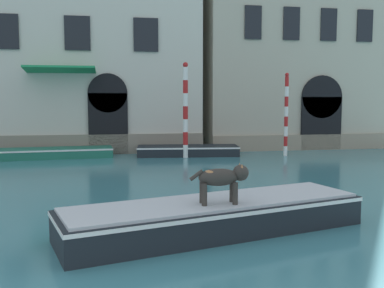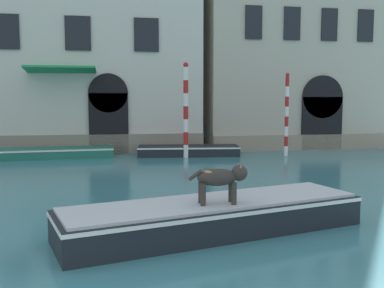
% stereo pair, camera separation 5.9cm
% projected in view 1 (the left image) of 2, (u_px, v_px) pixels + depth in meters
% --- Properties ---
extents(palazzo_left, '(12.92, 7.40, 13.14)m').
position_uv_depth(palazzo_left, '(81.00, 34.00, 25.51)').
color(palazzo_left, beige).
rests_on(palazzo_left, ground_plane).
extents(palazzo_right, '(10.92, 6.13, 17.41)m').
position_uv_depth(palazzo_right, '(290.00, 4.00, 27.46)').
color(palazzo_right, '#B2A893').
rests_on(palazzo_right, ground_plane).
extents(boat_foreground, '(7.00, 3.52, 0.71)m').
position_uv_depth(boat_foreground, '(215.00, 215.00, 9.77)').
color(boat_foreground, black).
rests_on(boat_foreground, ground_plane).
extents(dog_on_deck, '(1.27, 0.38, 0.84)m').
position_uv_depth(dog_on_deck, '(223.00, 178.00, 9.38)').
color(dog_on_deck, '#332D28').
rests_on(dog_on_deck, boat_foreground).
extents(boat_moored_near_palazzo, '(5.62, 1.92, 0.49)m').
position_uv_depth(boat_moored_near_palazzo, '(55.00, 153.00, 21.96)').
color(boat_moored_near_palazzo, '#1E6651').
rests_on(boat_moored_near_palazzo, ground_plane).
extents(boat_moored_far, '(5.25, 2.08, 0.50)m').
position_uv_depth(boat_moored_far, '(188.00, 150.00, 22.84)').
color(boat_moored_far, black).
rests_on(boat_moored_far, ground_plane).
extents(mooring_pole_0, '(0.20, 0.20, 4.18)m').
position_uv_depth(mooring_pole_0, '(286.00, 114.00, 22.56)').
color(mooring_pole_0, white).
rests_on(mooring_pole_0, ground_plane).
extents(mooring_pole_1, '(0.25, 0.25, 4.65)m').
position_uv_depth(mooring_pole_1, '(185.00, 110.00, 21.90)').
color(mooring_pole_1, white).
rests_on(mooring_pole_1, ground_plane).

